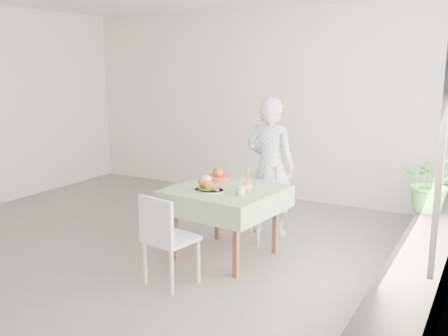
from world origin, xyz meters
The scene contains 12 objects.
floor centered at (0.00, 0.00, 0.00)m, with size 6.00×6.00×0.00m, color #5B5956.
wall_back centered at (0.00, 2.50, 1.40)m, with size 6.00×0.02×2.80m, color white.
window_ledge centered at (2.80, 0.00, 0.25)m, with size 0.40×4.80×0.50m, color black.
cafe_table centered at (0.86, -0.01, 0.46)m, with size 1.14×1.14×0.74m.
chair_far centered at (0.88, 0.66, 0.26)m, with size 0.46×0.46×0.84m.
chair_near centered at (0.74, -0.85, 0.26)m, with size 0.47×0.47×0.85m.
diner centered at (0.96, 0.88, 0.82)m, with size 0.60×0.39×1.63m, color #86AAD7.
main_dish centered at (0.76, -0.21, 0.80)m, with size 0.32×0.32×0.16m.
juice_cup_orange centered at (1.11, -0.03, 0.80)m, with size 0.09×0.09×0.26m.
juice_cup_lemonade centered at (1.13, -0.19, 0.80)m, with size 0.09×0.09×0.25m.
second_dish centered at (0.60, 0.27, 0.78)m, with size 0.28×0.28×0.13m.
potted_plant centered at (2.71, 0.99, 0.82)m, with size 0.57×0.50×0.64m, color #267230.
Camera 1 is at (3.27, -4.36, 1.99)m, focal length 40.00 mm.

